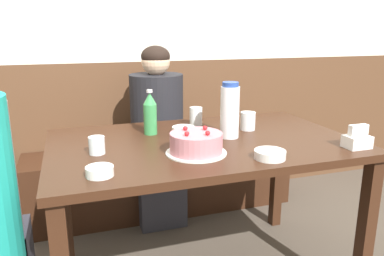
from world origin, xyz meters
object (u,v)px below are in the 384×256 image
object	(u,v)px
bowl_rice_small	(183,130)
person_pale_blue_shirt	(158,141)
bowl_soup_white	(100,171)
glass_water_tall	(97,145)
soju_bottle	(150,113)
glass_tumbler_short	(248,121)
water_pitcher	(230,111)
bench_seat	(163,179)
glass_shot_small	(196,116)
birthday_cake	(196,143)
napkin_holder	(357,139)
bowl_side_dish	(270,154)

from	to	relation	value
bowl_rice_small	person_pale_blue_shirt	size ratio (longest dim) A/B	0.10
bowl_soup_white	glass_water_tall	world-z (taller)	glass_water_tall
bowl_soup_white	bowl_rice_small	size ratio (longest dim) A/B	0.88
soju_bottle	bowl_rice_small	xyz separation A→B (m)	(0.16, -0.05, -0.09)
glass_tumbler_short	water_pitcher	bearing A→B (deg)	-146.31
bench_seat	soju_bottle	xyz separation A→B (m)	(-0.21, -0.64, 0.63)
soju_bottle	person_pale_blue_shirt	bearing A→B (deg)	73.53
soju_bottle	glass_shot_small	size ratio (longest dim) A/B	2.22
glass_shot_small	person_pale_blue_shirt	distance (m)	0.50
soju_bottle	bowl_soup_white	world-z (taller)	soju_bottle
glass_water_tall	person_pale_blue_shirt	world-z (taller)	person_pale_blue_shirt
water_pitcher	glass_water_tall	xyz separation A→B (m)	(-0.63, -0.06, -0.09)
birthday_cake	glass_water_tall	world-z (taller)	birthday_cake
bowl_rice_small	glass_water_tall	distance (m)	0.48
water_pitcher	soju_bottle	bearing A→B (deg)	152.98
bowl_soup_white	glass_shot_small	bearing A→B (deg)	46.07
bowl_soup_white	glass_tumbler_short	bearing A→B (deg)	27.59
bench_seat	glass_tumbler_short	world-z (taller)	glass_tumbler_short
soju_bottle	napkin_holder	size ratio (longest dim) A/B	2.03
birthday_cake	bowl_rice_small	bearing A→B (deg)	82.67
bench_seat	glass_water_tall	world-z (taller)	glass_water_tall
glass_shot_small	bowl_rice_small	bearing A→B (deg)	-129.14
bowl_soup_white	glass_tumbler_short	xyz separation A→B (m)	(0.79, 0.41, 0.03)
bench_seat	water_pitcher	bearing A→B (deg)	-80.44
glass_water_tall	bowl_side_dish	bearing A→B (deg)	-23.22
soju_bottle	bowl_rice_small	distance (m)	0.19
bench_seat	soju_bottle	world-z (taller)	soju_bottle
napkin_holder	glass_water_tall	distance (m)	1.13
water_pitcher	person_pale_blue_shirt	xyz separation A→B (m)	(-0.20, 0.69, -0.33)
glass_water_tall	bowl_soup_white	bearing A→B (deg)	-92.48
water_pitcher	glass_water_tall	distance (m)	0.64
bowl_rice_small	glass_tumbler_short	world-z (taller)	glass_tumbler_short
birthday_cake	glass_water_tall	xyz separation A→B (m)	(-0.40, 0.13, -0.01)
napkin_holder	bowl_side_dish	world-z (taller)	napkin_holder
glass_shot_small	napkin_holder	bearing A→B (deg)	-47.82
napkin_holder	glass_shot_small	world-z (taller)	napkin_holder
birthday_cake	water_pitcher	xyz separation A→B (m)	(0.23, 0.18, 0.09)
bowl_soup_white	person_pale_blue_shirt	size ratio (longest dim) A/B	0.09
bowl_rice_small	glass_water_tall	xyz separation A→B (m)	(-0.44, -0.19, 0.02)
soju_bottle	bench_seat	bearing A→B (deg)	71.81
birthday_cake	bowl_rice_small	distance (m)	0.32
bowl_soup_white	glass_water_tall	size ratio (longest dim) A/B	1.35
bench_seat	water_pitcher	distance (m)	1.06
bowl_side_dish	person_pale_blue_shirt	world-z (taller)	person_pale_blue_shirt
bench_seat	bowl_side_dish	distance (m)	1.29
bowl_side_dish	glass_water_tall	size ratio (longest dim) A/B	1.72
birthday_cake	person_pale_blue_shirt	distance (m)	0.91
bowl_soup_white	person_pale_blue_shirt	world-z (taller)	person_pale_blue_shirt
birthday_cake	glass_shot_small	world-z (taller)	birthday_cake
water_pitcher	bowl_rice_small	world-z (taller)	water_pitcher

